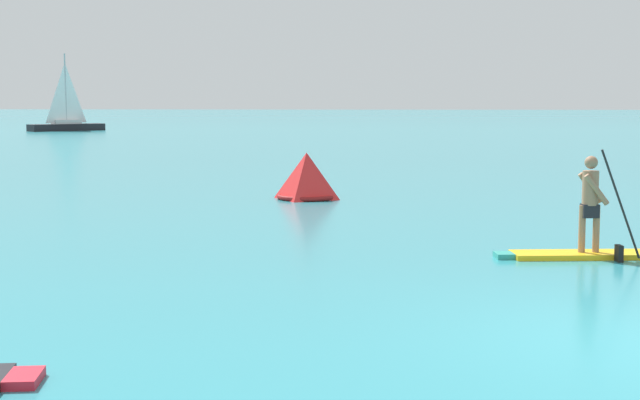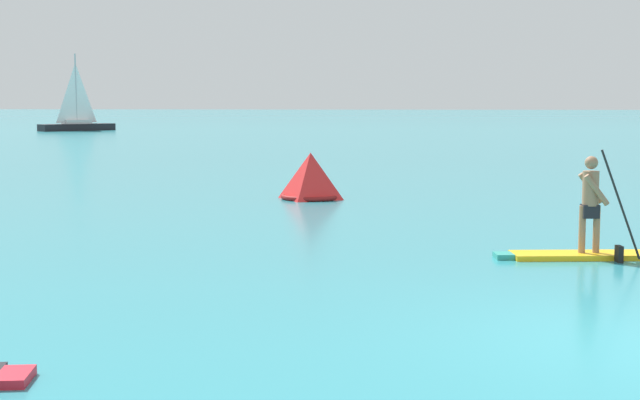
% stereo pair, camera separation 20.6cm
% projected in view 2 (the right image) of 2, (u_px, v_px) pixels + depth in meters
% --- Properties ---
extents(paddleboarder_mid_center, '(2.89, 0.91, 1.84)m').
position_uv_depth(paddleboarder_mid_center, '(587.00, 234.00, 14.95)').
color(paddleboarder_mid_center, yellow).
rests_on(paddleboarder_mid_center, ground).
extents(race_marker_buoy, '(1.59, 1.59, 1.20)m').
position_uv_depth(race_marker_buoy, '(311.00, 178.00, 23.87)').
color(race_marker_buoy, red).
rests_on(race_marker_buoy, ground).
extents(sailboat_left_horizon, '(5.44, 5.43, 6.25)m').
position_uv_depth(sailboat_left_horizon, '(77.00, 121.00, 75.74)').
color(sailboat_left_horizon, black).
rests_on(sailboat_left_horizon, ground).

